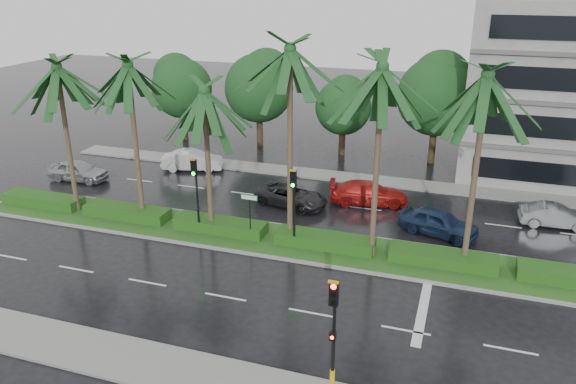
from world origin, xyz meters
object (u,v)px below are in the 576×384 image
(street_sign, at_px, (250,206))
(car_red, at_px, (369,193))
(signal_median_left, at_px, (196,185))
(car_blue, at_px, (439,222))
(car_darkgrey, at_px, (291,196))
(car_white, at_px, (193,160))
(signal_near, at_px, (333,330))
(car_grey, at_px, (555,216))
(car_silver, at_px, (78,171))

(street_sign, relative_size, car_red, 0.53)
(signal_median_left, distance_m, car_blue, 13.42)
(signal_median_left, xyz_separation_m, car_darkgrey, (3.50, 5.75, -2.36))
(car_white, bearing_deg, car_red, -116.80)
(signal_near, height_order, car_darkgrey, signal_near)
(car_darkgrey, xyz_separation_m, car_red, (4.50, 1.84, 0.07))
(signal_near, relative_size, car_grey, 1.11)
(street_sign, bearing_deg, signal_median_left, -176.53)
(car_white, bearing_deg, street_sign, -155.83)
(signal_median_left, distance_m, car_white, 11.59)
(signal_median_left, relative_size, car_darkgrey, 0.95)
(car_red, bearing_deg, car_darkgrey, 100.04)
(signal_near, distance_m, car_silver, 26.73)
(signal_median_left, relative_size, car_white, 0.98)
(signal_median_left, bearing_deg, car_grey, 21.96)
(car_silver, relative_size, car_red, 0.86)
(car_silver, bearing_deg, car_red, -85.31)
(car_silver, xyz_separation_m, car_grey, (30.74, 2.17, -0.07))
(signal_near, bearing_deg, car_red, 96.61)
(street_sign, bearing_deg, car_darkgrey, 84.87)
(street_sign, bearing_deg, car_white, 131.03)
(signal_near, xyz_separation_m, signal_median_left, (-10.00, 9.69, 0.49))
(signal_median_left, xyz_separation_m, car_grey, (18.74, 7.56, -2.35))
(signal_near, relative_size, car_darkgrey, 0.95)
(car_blue, xyz_separation_m, car_grey, (6.24, 3.22, -0.09))
(street_sign, relative_size, car_blue, 0.60)
(car_white, relative_size, car_blue, 1.02)
(signal_near, distance_m, car_red, 17.48)
(car_white, height_order, car_red, car_white)
(car_silver, height_order, car_blue, car_blue)
(car_darkgrey, bearing_deg, car_silver, 104.19)
(car_white, relative_size, car_darkgrey, 0.96)
(signal_near, relative_size, signal_median_left, 1.00)
(car_silver, bearing_deg, car_blue, -94.03)
(car_silver, height_order, car_white, car_white)
(street_sign, xyz_separation_m, car_blue, (9.50, 4.16, -1.39))
(signal_median_left, xyz_separation_m, car_blue, (12.50, 4.34, -2.26))
(street_sign, xyz_separation_m, car_white, (-8.50, 9.77, -1.39))
(signal_near, xyz_separation_m, car_darkgrey, (-6.50, 15.44, -1.86))
(car_darkgrey, height_order, car_red, car_red)
(signal_near, xyz_separation_m, car_silver, (-22.00, 15.07, -1.79))
(street_sign, bearing_deg, car_silver, 160.89)
(signal_near, height_order, car_white, signal_near)
(car_silver, relative_size, car_grey, 1.08)
(street_sign, xyz_separation_m, car_darkgrey, (0.50, 5.56, -1.49))
(street_sign, bearing_deg, car_red, 55.96)
(signal_near, distance_m, car_grey, 19.42)
(car_darkgrey, bearing_deg, car_blue, -86.06)
(signal_median_left, bearing_deg, car_silver, 155.85)
(street_sign, relative_size, car_silver, 0.62)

